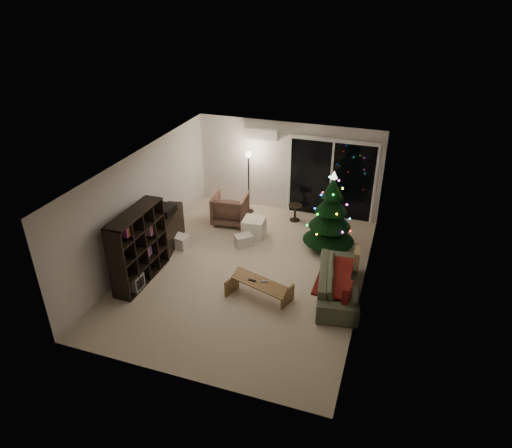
% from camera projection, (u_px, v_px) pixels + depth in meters
% --- Properties ---
extents(room, '(6.50, 7.51, 2.60)m').
position_uv_depth(room, '(286.00, 205.00, 10.80)').
color(room, beige).
rests_on(room, ground).
extents(bookshelf, '(0.44, 1.62, 1.61)m').
position_uv_depth(bookshelf, '(130.00, 245.00, 9.58)').
color(bookshelf, black).
rests_on(bookshelf, floor).
extents(media_cabinet, '(0.75, 1.41, 0.84)m').
position_uv_depth(media_cabinet, '(166.00, 229.00, 10.99)').
color(media_cabinet, black).
rests_on(media_cabinet, floor).
extents(stereo, '(0.43, 0.50, 0.18)m').
position_uv_depth(stereo, '(164.00, 210.00, 10.75)').
color(stereo, black).
rests_on(stereo, media_cabinet).
extents(armchair, '(0.96, 0.98, 0.80)m').
position_uv_depth(armchair, '(230.00, 209.00, 12.00)').
color(armchair, brown).
rests_on(armchair, floor).
extents(ottoman, '(0.56, 0.56, 0.48)m').
position_uv_depth(ottoman, '(254.00, 228.00, 11.43)').
color(ottoman, white).
rests_on(ottoman, floor).
extents(cardboard_box_a, '(0.47, 0.39, 0.30)m').
position_uv_depth(cardboard_box_a, '(180.00, 241.00, 11.00)').
color(cardboard_box_a, white).
rests_on(cardboard_box_a, floor).
extents(cardboard_box_b, '(0.50, 0.50, 0.28)m').
position_uv_depth(cardboard_box_b, '(244.00, 240.00, 11.07)').
color(cardboard_box_b, white).
rests_on(cardboard_box_b, floor).
extents(side_table, '(0.47, 0.47, 0.46)m').
position_uv_depth(side_table, '(295.00, 213.00, 12.17)').
color(side_table, black).
rests_on(side_table, floor).
extents(floor_lamp, '(0.27, 0.27, 1.71)m').
position_uv_depth(floor_lamp, '(249.00, 183.00, 12.34)').
color(floor_lamp, black).
rests_on(floor_lamp, floor).
extents(sofa, '(1.11, 2.15, 0.60)m').
position_uv_depth(sofa, '(339.00, 282.00, 9.27)').
color(sofa, '#4D5540').
rests_on(sofa, floor).
extents(sofa_throw, '(0.64, 1.48, 0.05)m').
position_uv_depth(sofa_throw, '(334.00, 276.00, 9.23)').
color(sofa_throw, '#541C18').
rests_on(sofa_throw, sofa).
extents(cushion_a, '(0.15, 0.40, 0.39)m').
position_uv_depth(cushion_a, '(357.00, 258.00, 9.62)').
color(cushion_a, tan).
rests_on(cushion_a, sofa).
extents(cushion_b, '(0.15, 0.40, 0.39)m').
position_uv_depth(cushion_b, '(347.00, 294.00, 8.54)').
color(cushion_b, '#541C18').
rests_on(cushion_b, sofa).
extents(coffee_table, '(1.32, 0.80, 0.40)m').
position_uv_depth(coffee_table, '(259.00, 290.00, 9.21)').
color(coffee_table, brown).
rests_on(coffee_table, floor).
extents(remote_a, '(0.16, 0.05, 0.02)m').
position_uv_depth(remote_a, '(252.00, 280.00, 9.15)').
color(remote_a, black).
rests_on(remote_a, coffee_table).
extents(remote_b, '(0.15, 0.09, 0.02)m').
position_uv_depth(remote_b, '(265.00, 281.00, 9.12)').
color(remote_b, slate).
rests_on(remote_b, coffee_table).
extents(christmas_tree, '(1.41, 1.41, 1.98)m').
position_uv_depth(christmas_tree, '(331.00, 211.00, 10.56)').
color(christmas_tree, black).
rests_on(christmas_tree, floor).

